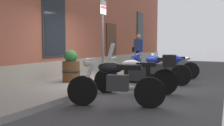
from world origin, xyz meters
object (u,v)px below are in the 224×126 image
motorcycle_silver_touring (140,73)px  motorcycle_blue_sport (154,67)px  pedestrian_blue_top (138,49)px  motorcycle_black_naked (115,83)px  barrel_planter (71,68)px  parking_sign (103,28)px  motorcycle_yellow_naked (170,66)px

motorcycle_silver_touring → motorcycle_blue_sport: bearing=3.2°
pedestrian_blue_top → motorcycle_black_naked: bearing=-164.6°
motorcycle_blue_sport → barrel_planter: (-1.39, 2.21, -0.00)m
barrel_planter → motorcycle_blue_sport: bearing=-57.8°
motorcycle_silver_touring → pedestrian_blue_top: size_ratio=1.27×
motorcycle_silver_touring → parking_sign: parking_sign is taller
pedestrian_blue_top → barrel_planter: bearing=178.2°
motorcycle_blue_sport → motorcycle_yellow_naked: (1.50, -0.18, -0.09)m
motorcycle_blue_sport → motorcycle_yellow_naked: size_ratio=1.07×
motorcycle_yellow_naked → parking_sign: parking_sign is taller
motorcycle_black_naked → motorcycle_silver_touring: (1.50, -0.03, 0.05)m
motorcycle_black_naked → motorcycle_yellow_naked: motorcycle_black_naked is taller
pedestrian_blue_top → barrel_planter: 5.81m
pedestrian_blue_top → parking_sign: (-5.01, -0.52, 0.71)m
barrel_planter → motorcycle_yellow_naked: bearing=-39.6°
motorcycle_black_naked → barrel_planter: barrel_planter is taller
barrel_planter → parking_sign: bearing=-41.7°
motorcycle_silver_touring → pedestrian_blue_top: bearing=19.1°
motorcycle_black_naked → motorcycle_silver_touring: motorcycle_silver_touring is taller
motorcycle_silver_touring → barrel_planter: (0.33, 2.30, 0.02)m
motorcycle_silver_touring → barrel_planter: bearing=82.0°
motorcycle_blue_sport → pedestrian_blue_top: (4.40, 2.03, 0.50)m
motorcycle_black_naked → motorcycle_yellow_naked: 4.71m
motorcycle_blue_sport → pedestrian_blue_top: bearing=24.7°
motorcycle_yellow_naked → barrel_planter: size_ratio=2.09×
pedestrian_blue_top → parking_sign: 5.08m
motorcycle_yellow_naked → barrel_planter: (-2.89, 2.39, 0.09)m
motorcycle_black_naked → motorcycle_silver_touring: bearing=-1.2°
barrel_planter → motorcycle_silver_touring: bearing=-98.0°
pedestrian_blue_top → barrel_planter: (-5.79, 0.18, -0.50)m
pedestrian_blue_top → barrel_planter: pedestrian_blue_top is taller
motorcycle_silver_touring → motorcycle_yellow_naked: bearing=-1.5°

